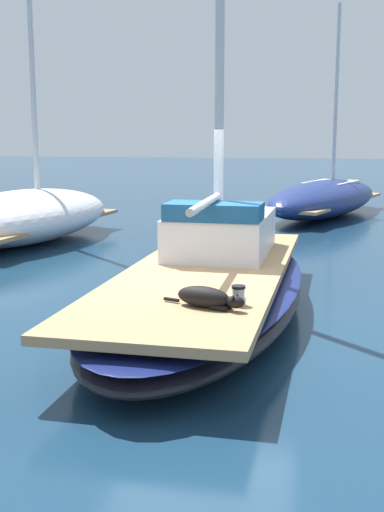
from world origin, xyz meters
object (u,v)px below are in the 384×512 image
Objects in this scene: sailboat_main at (206,292)px; dog_black at (207,297)px; moored_boat_port_side at (24,215)px; moored_boat_far_astern at (324,198)px; deck_winch at (238,296)px.

dog_black is at bearing -80.24° from sailboat_main.
moored_boat_port_side reaches higher than dog_black.
sailboat_main is 0.97× the size of moored_boat_port_side.
dog_black is 13.59m from moored_boat_far_astern.
deck_winch reaches higher than sailboat_main.
sailboat_main is at bearing 99.76° from dog_black.
deck_winch is (0.31, 0.16, -0.01)m from dog_black.
dog_black is at bearing -95.53° from moored_boat_far_astern.
moored_boat_far_astern is (1.65, 11.53, 0.23)m from sailboat_main.
deck_winch is at bearing -94.26° from moored_boat_far_astern.
dog_black is at bearing -153.07° from deck_winch.
dog_black reaches higher than sailboat_main.
dog_black reaches higher than deck_winch.
deck_winch is (0.66, -1.84, 0.42)m from sailboat_main.
sailboat_main is at bearing -46.71° from moored_boat_port_side.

